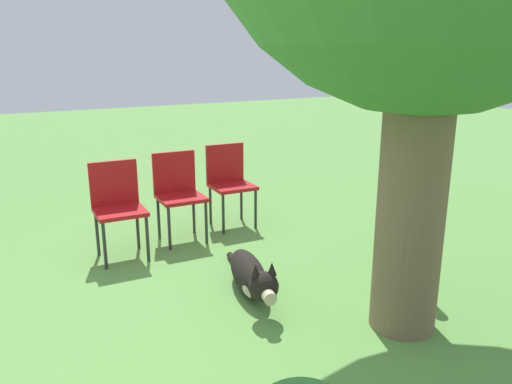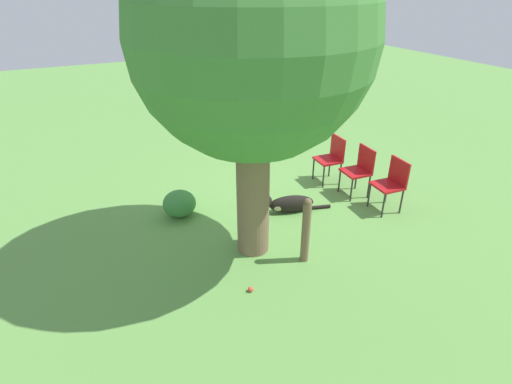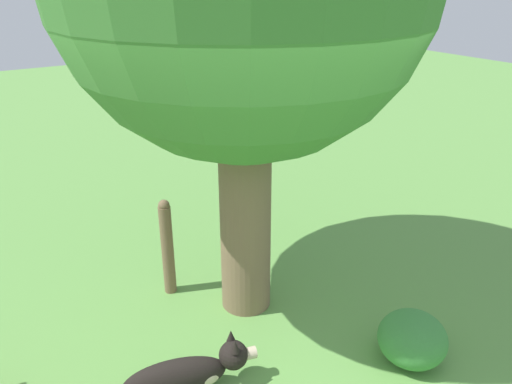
{
  "view_description": "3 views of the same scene",
  "coord_description": "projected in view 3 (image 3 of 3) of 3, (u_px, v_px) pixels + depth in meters",
  "views": [
    {
      "loc": [
        2.78,
        -1.49,
        1.83
      ],
      "look_at": [
        -0.93,
        0.71,
        0.64
      ],
      "focal_mm": 35.0,
      "sensor_mm": 36.0,
      "label": 1
    },
    {
      "loc": [
        2.62,
        5.25,
        3.44
      ],
      "look_at": [
        0.57,
        0.98,
        0.91
      ],
      "focal_mm": 28.0,
      "sensor_mm": 36.0,
      "label": 2
    },
    {
      "loc": [
        -1.4,
        -2.3,
        2.85
      ],
      "look_at": [
        0.71,
        0.96,
        1.11
      ],
      "focal_mm": 35.0,
      "sensor_mm": 36.0,
      "label": 3
    }
  ],
  "objects": [
    {
      "name": "tennis_ball",
      "position": [
        240.0,
        249.0,
        5.49
      ],
      "size": [
        0.07,
        0.07,
        0.07
      ],
      "color": "#E54C33",
      "rests_on": "ground_plane"
    },
    {
      "name": "low_shrub",
      "position": [
        412.0,
        339.0,
        3.89
      ],
      "size": [
        0.54,
        0.54,
        0.43
      ],
      "color": "#3D843D",
      "rests_on": "ground_plane"
    },
    {
      "name": "dog",
      "position": [
        188.0,
        374.0,
        3.63
      ],
      "size": [
        1.27,
        0.46,
        0.42
      ],
      "rotation": [
        0.0,
        0.0,
        6.02
      ],
      "color": "black",
      "rests_on": "ground_plane"
    },
    {
      "name": "fence_post",
      "position": [
        167.0,
        247.0,
        4.64
      ],
      "size": [
        0.11,
        0.11,
        0.97
      ],
      "color": "brown",
      "rests_on": "ground_plane"
    }
  ]
}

